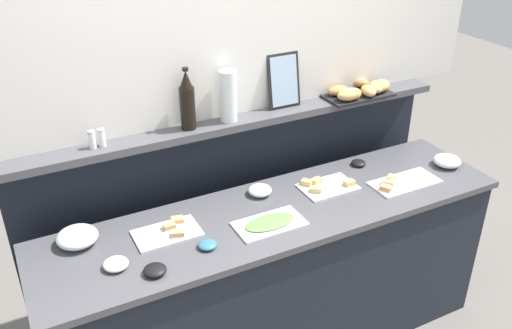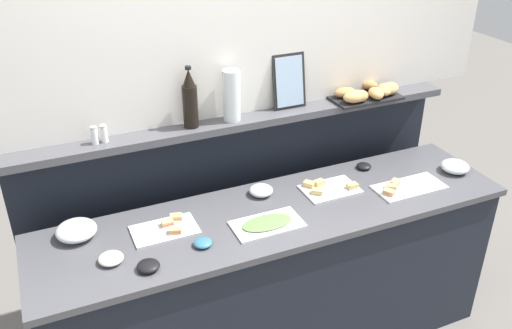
{
  "view_description": "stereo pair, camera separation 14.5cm",
  "coord_description": "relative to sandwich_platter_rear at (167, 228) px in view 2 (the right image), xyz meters",
  "views": [
    {
      "loc": [
        -1.14,
        -1.98,
        2.4
      ],
      "look_at": [
        -0.07,
        0.1,
        1.14
      ],
      "focal_mm": 38.49,
      "sensor_mm": 36.0,
      "label": 1
    },
    {
      "loc": [
        -1.01,
        -2.04,
        2.4
      ],
      "look_at": [
        -0.07,
        0.1,
        1.14
      ],
      "focal_mm": 38.49,
      "sensor_mm": 36.0,
      "label": 2
    }
  ],
  "objects": [
    {
      "name": "glass_bowl_small",
      "position": [
        0.54,
        0.11,
        0.01
      ],
      "size": [
        0.12,
        0.12,
        0.05
      ],
      "color": "silver",
      "rests_on": "buffet_counter"
    },
    {
      "name": "cold_cuts_platter",
      "position": [
        0.45,
        -0.15,
        -0.0
      ],
      "size": [
        0.34,
        0.18,
        0.02
      ],
      "color": "white",
      "rests_on": "buffet_counter"
    },
    {
      "name": "condiment_bowl_teal",
      "position": [
        -0.28,
        -0.13,
        0.01
      ],
      "size": [
        0.11,
        0.11,
        0.04
      ],
      "primitive_type": "ellipsoid",
      "color": "silver",
      "rests_on": "buffet_counter"
    },
    {
      "name": "condiment_bowl_cream",
      "position": [
        0.12,
        -0.18,
        0.01
      ],
      "size": [
        0.09,
        0.09,
        0.03
      ],
      "primitive_type": "ellipsoid",
      "color": "teal",
      "rests_on": "buffet_counter"
    },
    {
      "name": "sandwich_platter_side",
      "position": [
        1.26,
        -0.14,
        -0.0
      ],
      "size": [
        0.38,
        0.18,
        0.04
      ],
      "color": "silver",
      "rests_on": "buffet_counter"
    },
    {
      "name": "back_ledge_unit",
      "position": [
        0.55,
        0.41,
        -0.26
      ],
      "size": [
        2.44,
        0.22,
        1.25
      ],
      "color": "black",
      "rests_on": "ground_plane"
    },
    {
      "name": "glass_bowl_large",
      "position": [
        1.63,
        -0.1,
        0.02
      ],
      "size": [
        0.16,
        0.16,
        0.06
      ],
      "color": "silver",
      "rests_on": "buffet_counter"
    },
    {
      "name": "glass_bowl_medium",
      "position": [
        -0.39,
        0.11,
        0.02
      ],
      "size": [
        0.19,
        0.19,
        0.07
      ],
      "color": "silver",
      "rests_on": "buffet_counter"
    },
    {
      "name": "framed_picture",
      "position": [
        0.82,
        0.38,
        0.48
      ],
      "size": [
        0.19,
        0.06,
        0.29
      ],
      "color": "black",
      "rests_on": "back_ledge_unit"
    },
    {
      "name": "buffet_counter",
      "position": [
        0.55,
        -0.06,
        -0.46
      ],
      "size": [
        2.4,
        0.6,
        0.91
      ],
      "color": "black",
      "rests_on": "ground_plane"
    },
    {
      "name": "salt_shaker",
      "position": [
        -0.22,
        0.34,
        0.38
      ],
      "size": [
        0.03,
        0.03,
        0.09
      ],
      "color": "white",
      "rests_on": "back_ledge_unit"
    },
    {
      "name": "condiment_bowl_red",
      "position": [
        1.18,
        0.14,
        0.01
      ],
      "size": [
        0.08,
        0.08,
        0.03
      ],
      "primitive_type": "ellipsoid",
      "color": "black",
      "rests_on": "buffet_counter"
    },
    {
      "name": "pepper_shaker",
      "position": [
        -0.18,
        0.34,
        0.38
      ],
      "size": [
        0.03,
        0.03,
        0.09
      ],
      "color": "white",
      "rests_on": "back_ledge_unit"
    },
    {
      "name": "sandwich_platter_rear",
      "position": [
        0.0,
        0.0,
        0.0
      ],
      "size": [
        0.3,
        0.19,
        0.04
      ],
      "color": "silver",
      "rests_on": "buffet_counter"
    },
    {
      "name": "condiment_bowl_dark",
      "position": [
        -0.15,
        -0.25,
        0.01
      ],
      "size": [
        0.1,
        0.1,
        0.03
      ],
      "primitive_type": "ellipsoid",
      "color": "black",
      "rests_on": "buffet_counter"
    },
    {
      "name": "bread_basket",
      "position": [
        1.28,
        0.31,
        0.37
      ],
      "size": [
        0.43,
        0.29,
        0.08
      ],
      "color": "black",
      "rests_on": "back_ledge_unit"
    },
    {
      "name": "sandwich_platter_front",
      "position": [
        0.88,
        0.01,
        0.0
      ],
      "size": [
        0.29,
        0.2,
        0.04
      ],
      "color": "silver",
      "rests_on": "buffet_counter"
    },
    {
      "name": "ground_plane",
      "position": [
        0.55,
        0.54,
        -0.92
      ],
      "size": [
        12.0,
        12.0,
        0.0
      ],
      "primitive_type": "plane",
      "color": "slate"
    },
    {
      "name": "water_carafe",
      "position": [
        0.47,
        0.34,
        0.47
      ],
      "size": [
        0.09,
        0.09,
        0.27
      ],
      "primitive_type": "cylinder",
      "color": "silver",
      "rests_on": "back_ledge_unit"
    },
    {
      "name": "wine_bottle_dark",
      "position": [
        0.25,
        0.34,
        0.48
      ],
      "size": [
        0.08,
        0.08,
        0.32
      ],
      "color": "black",
      "rests_on": "back_ledge_unit"
    }
  ]
}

